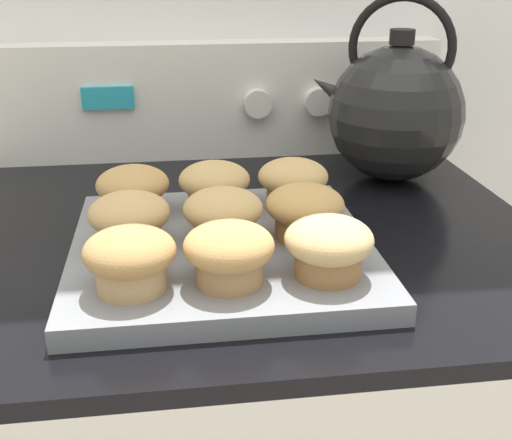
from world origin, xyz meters
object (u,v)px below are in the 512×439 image
at_px(muffin_r1_c0, 129,219).
at_px(muffin_r2_c2, 293,182).
at_px(muffin_r0_c2, 329,246).
at_px(muffin_r1_c2, 305,210).
at_px(muffin_pan, 222,250).
at_px(muffin_r0_c1, 229,252).
at_px(muffin_r2_c1, 215,185).
at_px(tea_kettle, 395,111).
at_px(muffin_r0_c0, 130,258).
at_px(muffin_r1_c1, 223,215).
at_px(muffin_r2_c0, 133,190).

bearing_deg(muffin_r1_c0, muffin_r2_c2, 25.99).
xyz_separation_m(muffin_r0_c2, muffin_r1_c2, (-0.00, 0.09, 0.00)).
height_order(muffin_pan, muffin_r1_c0, muffin_r1_c0).
xyz_separation_m(muffin_r0_c1, muffin_r2_c1, (0.00, 0.18, 0.00)).
relative_size(muffin_r1_c2, muffin_r2_c1, 1.00).
bearing_deg(tea_kettle, muffin_r2_c2, -139.48).
bearing_deg(tea_kettle, muffin_r2_c1, -151.15).
distance_m(muffin_r0_c2, muffin_r2_c1, 0.20).
bearing_deg(muffin_r1_c0, muffin_r2_c1, 44.50).
height_order(muffin_r0_c0, tea_kettle, tea_kettle).
relative_size(muffin_r0_c0, muffin_r1_c0, 1.00).
height_order(muffin_r1_c2, muffin_r2_c1, same).
height_order(muffin_r1_c1, muffin_r2_c1, same).
relative_size(muffin_r0_c0, tea_kettle, 0.32).
bearing_deg(muffin_r0_c2, muffin_r1_c0, 153.98).
bearing_deg(muffin_r0_c2, muffin_r2_c1, 116.67).
distance_m(muffin_r2_c0, muffin_r2_c2, 0.19).
bearing_deg(muffin_r0_c2, muffin_r2_c0, 135.98).
distance_m(muffin_r1_c2, muffin_r2_c2, 0.09).
bearing_deg(muffin_r0_c2, muffin_r1_c1, 135.18).
relative_size(muffin_r0_c0, muffin_r1_c2, 1.00).
bearing_deg(muffin_r1_c1, muffin_r1_c2, 0.17).
bearing_deg(muffin_pan, muffin_r2_c2, 44.08).
height_order(muffin_r1_c0, muffin_r1_c2, same).
bearing_deg(muffin_r2_c1, muffin_r2_c2, -0.67).
bearing_deg(muffin_r2_c2, muffin_r1_c1, -134.69).
distance_m(muffin_pan, muffin_r1_c2, 0.10).
distance_m(muffin_r0_c0, muffin_r1_c0, 0.09).
bearing_deg(muffin_r1_c2, tea_kettle, 53.47).
bearing_deg(tea_kettle, muffin_r1_c1, -137.74).
height_order(muffin_r0_c0, muffin_r2_c1, same).
relative_size(muffin_pan, muffin_r1_c0, 3.76).
bearing_deg(muffin_r0_c0, muffin_r0_c2, 0.35).
xyz_separation_m(muffin_r1_c2, tea_kettle, (0.18, 0.24, 0.05)).
relative_size(muffin_r0_c0, muffin_r2_c1, 1.00).
distance_m(muffin_pan, tea_kettle, 0.37).
height_order(muffin_r1_c1, muffin_r2_c0, same).
xyz_separation_m(muffin_r0_c0, muffin_r1_c0, (-0.00, 0.09, 0.00)).
relative_size(muffin_r1_c0, muffin_r1_c1, 1.00).
xyz_separation_m(muffin_pan, muffin_r2_c0, (-0.09, 0.09, 0.04)).
height_order(muffin_r2_c1, tea_kettle, tea_kettle).
bearing_deg(muffin_r1_c1, muffin_r0_c2, -44.82).
distance_m(muffin_r0_c0, muffin_r2_c1, 0.20).
height_order(muffin_r0_c0, muffin_r0_c1, same).
height_order(muffin_r1_c2, tea_kettle, tea_kettle).
bearing_deg(muffin_r0_c0, muffin_r2_c2, 45.07).
bearing_deg(muffin_r1_c0, muffin_r1_c2, -0.28).
bearing_deg(muffin_r0_c1, muffin_r2_c2, 62.80).
distance_m(muffin_r1_c0, muffin_r1_c1, 0.10).
xyz_separation_m(muffin_r0_c1, tea_kettle, (0.26, 0.33, 0.05)).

